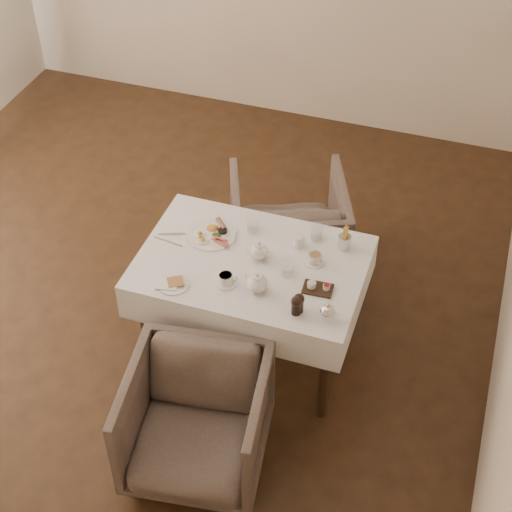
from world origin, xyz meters
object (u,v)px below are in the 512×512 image
at_px(armchair_near, 196,421).
at_px(armchair_far, 288,227).
at_px(table, 252,276).
at_px(breakfast_plate, 212,234).
at_px(teapot_centre, 259,250).

bearing_deg(armchair_near, armchair_far, 81.77).
xyz_separation_m(table, armchair_far, (-0.02, 0.82, -0.29)).
relative_size(armchair_far, breakfast_plate, 2.61).
bearing_deg(breakfast_plate, armchair_near, -91.73).
bearing_deg(breakfast_plate, table, -42.80).
height_order(armchair_far, teapot_centre, teapot_centre).
xyz_separation_m(armchair_near, armchair_far, (0.00, 1.66, 0.01)).
bearing_deg(teapot_centre, table, -127.41).
bearing_deg(breakfast_plate, armchair_far, 50.60).
relative_size(armchair_near, armchair_far, 0.96).
height_order(table, armchair_far, table).
distance_m(armchair_far, breakfast_plate, 0.84).
bearing_deg(table, armchair_near, -91.41).
xyz_separation_m(table, armchair_near, (-0.02, -0.84, -0.30)).
distance_m(table, breakfast_plate, 0.35).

